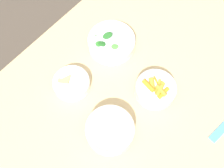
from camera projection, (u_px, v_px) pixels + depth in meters
The scene contains 6 objects.
ground_plane at pixel (124, 132), 1.68m from camera, with size 10.00×10.00×0.00m, color #4C4238.
dining_table at pixel (131, 95), 1.08m from camera, with size 1.35×0.90×0.77m.
bowl_carrots at pixel (156, 89), 0.94m from camera, with size 0.15×0.15×0.06m.
bowl_greens at pixel (111, 42), 1.03m from camera, with size 0.20×0.20×0.08m.
bowl_beans_hotdog at pixel (110, 130), 0.87m from camera, with size 0.17×0.17×0.06m.
bowl_cookies at pixel (71, 83), 0.96m from camera, with size 0.14×0.14×0.05m.
Camera 1 is at (0.37, 0.20, 1.66)m, focal length 40.00 mm.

